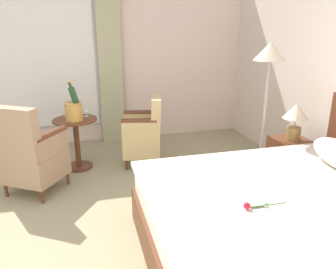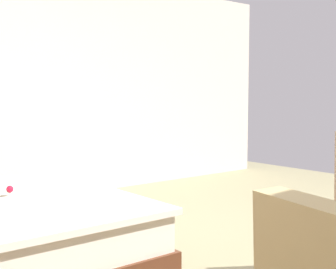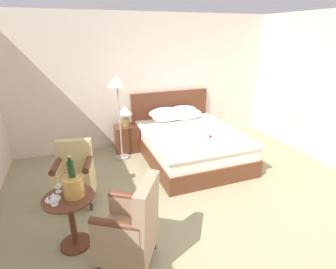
% 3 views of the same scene
% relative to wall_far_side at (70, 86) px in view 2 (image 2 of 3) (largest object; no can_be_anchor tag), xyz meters
% --- Properties ---
extents(ground_plane, '(7.91, 7.91, 0.00)m').
position_rel_wall_far_side_xyz_m(ground_plane, '(-2.90, 0.00, -1.37)').
color(ground_plane, tan).
extents(wall_far_side, '(0.12, 6.53, 2.74)m').
position_rel_wall_far_side_xyz_m(wall_far_side, '(0.00, 0.00, 0.00)').
color(wall_far_side, silver).
rests_on(wall_far_side, ground).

